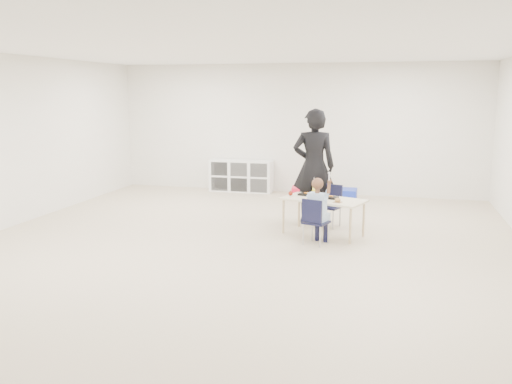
% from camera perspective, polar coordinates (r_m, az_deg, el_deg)
% --- Properties ---
extents(room, '(9.00, 9.02, 2.80)m').
position_cam_1_polar(room, '(7.53, -1.80, 4.43)').
color(room, '#B7A78C').
rests_on(room, ground).
extents(table, '(1.39, 0.99, 0.57)m').
position_cam_1_polar(table, '(8.47, 7.07, -2.58)').
color(table, beige).
rests_on(table, ground).
extents(chair_near, '(0.42, 0.40, 0.69)m').
position_cam_1_polar(chair_near, '(7.93, 6.35, -3.08)').
color(chair_near, black).
rests_on(chair_near, ground).
extents(chair_far, '(0.42, 0.40, 0.69)m').
position_cam_1_polar(chair_far, '(8.99, 7.73, -1.48)').
color(chair_far, black).
rests_on(chair_far, ground).
extents(child, '(0.58, 0.58, 1.08)m').
position_cam_1_polar(child, '(7.88, 6.38, -1.68)').
color(child, '#A9C5E4').
rests_on(child, chair_near).
extents(lunch_tray_near, '(0.26, 0.22, 0.03)m').
position_cam_1_polar(lunch_tray_near, '(8.44, 7.82, -0.58)').
color(lunch_tray_near, black).
rests_on(lunch_tray_near, table).
extents(lunch_tray_far, '(0.26, 0.22, 0.03)m').
position_cam_1_polar(lunch_tray_far, '(8.64, 5.28, -0.26)').
color(lunch_tray_far, black).
rests_on(lunch_tray_far, table).
extents(milk_carton, '(0.09, 0.09, 0.10)m').
position_cam_1_polar(milk_carton, '(8.29, 6.64, -0.50)').
color(milk_carton, white).
rests_on(milk_carton, table).
extents(bread_roll, '(0.09, 0.09, 0.07)m').
position_cam_1_polar(bread_roll, '(8.16, 8.59, -0.84)').
color(bread_roll, tan).
rests_on(bread_roll, table).
extents(apple_near, '(0.07, 0.07, 0.07)m').
position_cam_1_polar(apple_near, '(8.51, 6.53, -0.31)').
color(apple_near, maroon).
rests_on(apple_near, table).
extents(apple_far, '(0.07, 0.07, 0.07)m').
position_cam_1_polar(apple_far, '(8.61, 3.65, -0.14)').
color(apple_far, maroon).
rests_on(apple_far, table).
extents(cubby_shelf, '(1.40, 0.40, 0.70)m').
position_cam_1_polar(cubby_shelf, '(12.07, -1.57, 1.70)').
color(cubby_shelf, white).
rests_on(cubby_shelf, ground).
extents(adult, '(0.77, 0.57, 1.93)m').
position_cam_1_polar(adult, '(9.16, 6.10, 2.71)').
color(adult, black).
rests_on(adult, ground).
extents(bin_red, '(0.39, 0.48, 0.21)m').
position_cam_1_polar(bin_red, '(11.52, 4.66, 0.02)').
color(bin_red, red).
rests_on(bin_red, ground).
extents(bin_yellow, '(0.40, 0.48, 0.21)m').
position_cam_1_polar(bin_yellow, '(11.40, 6.56, -0.12)').
color(bin_yellow, yellow).
rests_on(bin_yellow, ground).
extents(bin_blue, '(0.37, 0.47, 0.23)m').
position_cam_1_polar(bin_blue, '(11.28, 9.60, -0.28)').
color(bin_blue, '#172DAF').
rests_on(bin_blue, ground).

